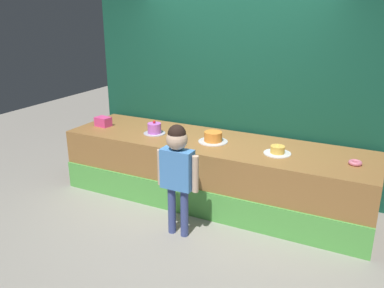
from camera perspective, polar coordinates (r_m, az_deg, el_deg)
The scene contains 9 objects.
ground_plane at distance 4.73m, azimuth 0.46°, elevation -10.26°, with size 12.00×12.00×0.00m, color gray.
stage_platform at distance 4.97m, azimuth 3.04°, elevation -3.85°, with size 3.77×1.03×0.77m.
curtain_backdrop at distance 5.22m, azimuth 6.01°, elevation 9.66°, with size 4.02×0.08×2.95m, color #144C38.
child_figure at distance 4.06m, azimuth -2.07°, elevation -3.10°, with size 0.47×0.22×1.22m.
pink_box at distance 5.56m, azimuth -12.52°, elevation 3.12°, with size 0.20×0.14×0.13m, color #F5468F.
donut at distance 4.44m, azimuth 22.20°, elevation -2.49°, with size 0.14×0.14×0.04m, color pink.
cake_left at distance 5.12m, azimuth -5.37°, elevation 2.15°, with size 0.28×0.28×0.17m.
cake_center at distance 4.80m, azimuth 3.01°, elevation 0.94°, with size 0.35×0.35×0.13m.
cake_right at distance 4.51m, azimuth 12.06°, elevation -0.93°, with size 0.30×0.30×0.12m.
Camera 1 is at (1.83, -3.70, 2.31)m, focal length 37.50 mm.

